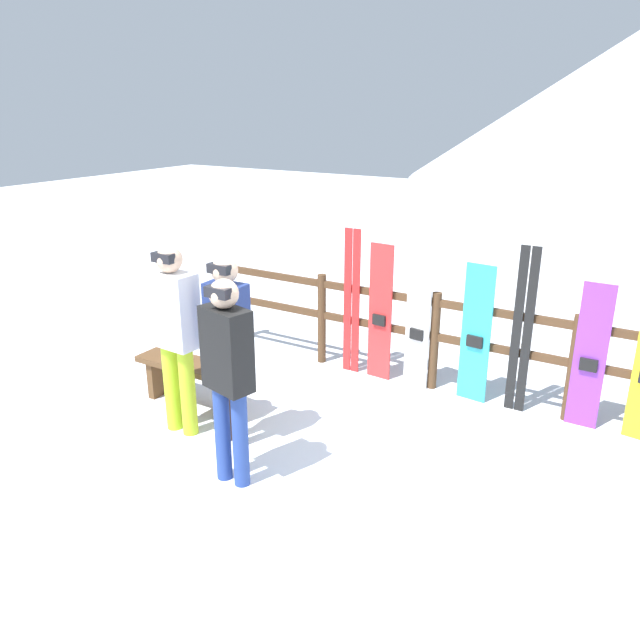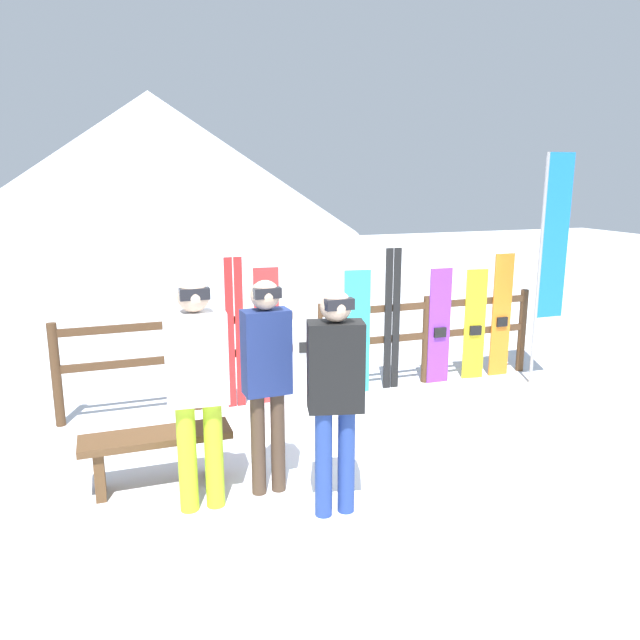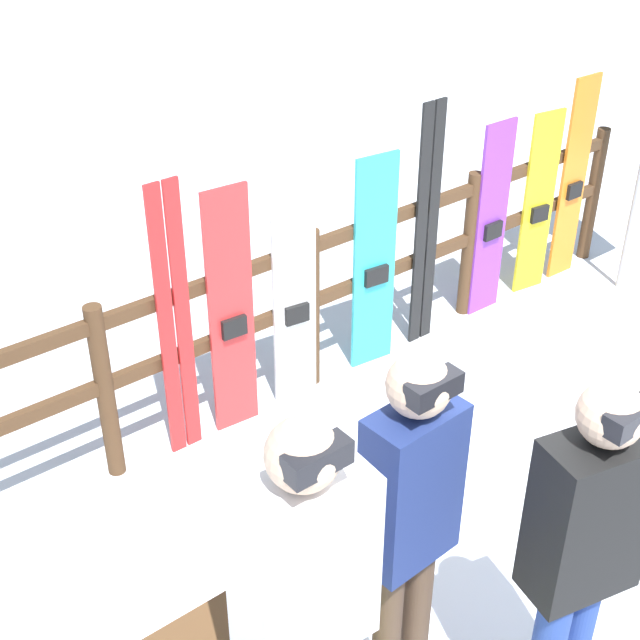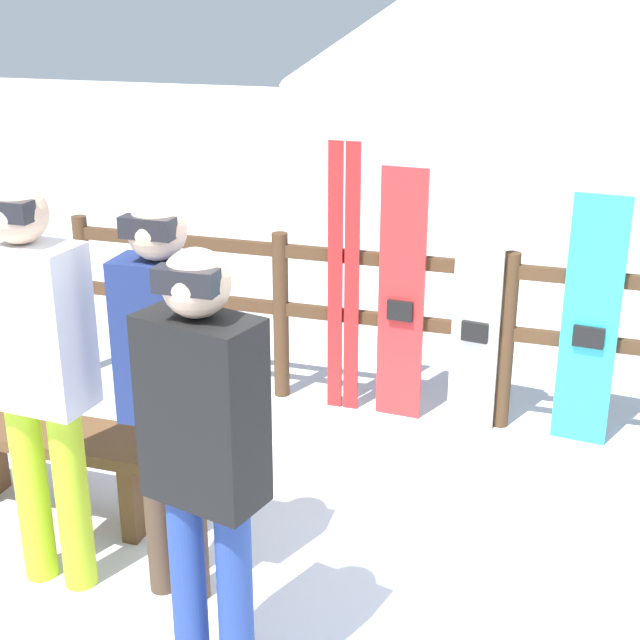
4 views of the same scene
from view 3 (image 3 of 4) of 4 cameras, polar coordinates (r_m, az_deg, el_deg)
name	(u,v)px [view 3 (image 3 of 4)]	position (r m, az deg, el deg)	size (l,w,h in m)	color
ground_plane	(524,538)	(4.89, 12.94, -13.43)	(40.00, 40.00, 0.00)	white
fence	(312,294)	(5.48, -0.54, 1.68)	(5.75, 0.10, 1.09)	#4C331E
person_navy	(410,514)	(3.40, 5.77, -12.22)	(0.37, 0.23, 1.75)	#4C3828
person_white	(305,601)	(3.11, -0.98, -17.52)	(0.47, 0.28, 1.80)	#B7D826
person_black	(582,547)	(3.44, 16.45, -13.77)	(0.45, 0.31, 1.74)	navy
ski_pair_red	(175,325)	(4.89, -9.27, -0.32)	(0.20, 0.02, 1.68)	red
snowboard_red	(231,315)	(5.08, -5.70, 0.35)	(0.28, 0.07, 1.55)	red
snowboard_white	(295,303)	(5.34, -1.64, 1.08)	(0.28, 0.08, 1.37)	white
snowboard_cyan	(374,265)	(5.67, 3.50, 3.55)	(0.31, 0.08, 1.47)	#2DBFCC
ski_pair_black	(426,228)	(5.90, 6.83, 5.89)	(0.19, 0.02, 1.71)	black
snowboard_purple	(491,221)	(6.39, 10.91, 6.25)	(0.29, 0.06, 1.44)	purple
snowboard_yellow	(538,205)	(6.76, 13.79, 7.19)	(0.28, 0.08, 1.40)	yellow
snowboard_orange	(573,180)	(7.01, 15.91, 8.60)	(0.27, 0.06, 1.58)	orange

